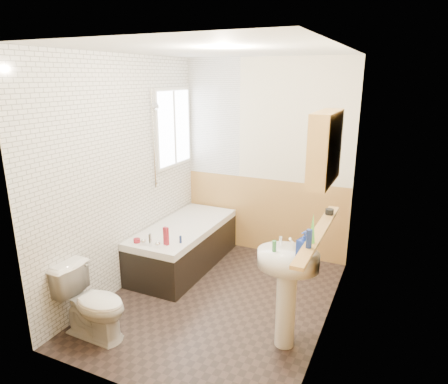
{
  "coord_description": "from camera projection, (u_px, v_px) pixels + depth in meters",
  "views": [
    {
      "loc": [
        1.62,
        -3.36,
        2.28
      ],
      "look_at": [
        0.0,
        0.15,
        1.15
      ],
      "focal_mm": 32.0,
      "sensor_mm": 36.0,
      "label": 1
    }
  ],
  "objects": [
    {
      "name": "wainscot_right",
      "position": [
        325.0,
        279.0,
        3.64
      ],
      "size": [
        0.01,
        2.8,
        1.0
      ],
      "primitive_type": "cube",
      "color": "tan",
      "rests_on": "wall_right"
    },
    {
      "name": "bathtub",
      "position": [
        184.0,
        244.0,
        4.91
      ],
      "size": [
        0.7,
        1.58,
        0.67
      ],
      "color": "black",
      "rests_on": "floor"
    },
    {
      "name": "soap_bottle",
      "position": [
        304.0,
        251.0,
        3.17
      ],
      "size": [
        0.15,
        0.24,
        0.1
      ],
      "primitive_type": "imported",
      "rotation": [
        0.0,
        0.0,
        -0.27
      ],
      "color": "#19339E",
      "rests_on": "sink"
    },
    {
      "name": "blue_gel",
      "position": [
        166.0,
        236.0,
        4.25
      ],
      "size": [
        0.06,
        0.05,
        0.2
      ],
      "primitive_type": "cube",
      "rotation": [
        0.0,
        0.0,
        -0.21
      ],
      "color": "maroon",
      "rests_on": "bathtub"
    },
    {
      "name": "sink",
      "position": [
        287.0,
        280.0,
        3.35
      ],
      "size": [
        0.52,
        0.42,
        1.0
      ],
      "rotation": [
        0.0,
        0.0,
        0.21
      ],
      "color": "white",
      "rests_on": "floor"
    },
    {
      "name": "clear_bottle",
      "position": [
        274.0,
        246.0,
        3.27
      ],
      "size": [
        0.05,
        0.05,
        0.09
      ],
      "primitive_type": "cylinder",
      "rotation": [
        0.0,
        0.0,
        0.43
      ],
      "color": "#388447",
      "rests_on": "sink"
    },
    {
      "name": "floor",
      "position": [
        218.0,
        300.0,
        4.22
      ],
      "size": [
        2.8,
        2.8,
        0.0
      ],
      "primitive_type": "plane",
      "color": "black",
      "rests_on": "ground"
    },
    {
      "name": "wall_front",
      "position": [
        125.0,
        237.0,
        2.64
      ],
      "size": [
        2.2,
        0.02,
        2.5
      ],
      "primitive_type": "cube",
      "color": "#F5EBCA",
      "rests_on": "ground"
    },
    {
      "name": "medicine_cabinet",
      "position": [
        325.0,
        148.0,
        3.28
      ],
      "size": [
        0.17,
        0.66,
        0.6
      ],
      "color": "tan",
      "rests_on": "wall_right"
    },
    {
      "name": "ceiling",
      "position": [
        217.0,
        49.0,
        3.51
      ],
      "size": [
        2.8,
        2.8,
        0.0
      ],
      "primitive_type": "plane",
      "rotation": [
        3.14,
        0.0,
        0.0
      ],
      "color": "white",
      "rests_on": "ground"
    },
    {
      "name": "foam_can",
      "position": [
        309.0,
        239.0,
        2.97
      ],
      "size": [
        0.04,
        0.04,
        0.14
      ],
      "primitive_type": "cylinder",
      "rotation": [
        0.0,
        0.0,
        -0.01
      ],
      "color": "navy",
      "rests_on": "pine_shelf"
    },
    {
      "name": "wainscot_front",
      "position": [
        134.0,
        333.0,
        2.87
      ],
      "size": [
        2.2,
        0.01,
        1.0
      ],
      "primitive_type": "cube",
      "color": "tan",
      "rests_on": "wall_front"
    },
    {
      "name": "pine_shelf",
      "position": [
        319.0,
        233.0,
        3.32
      ],
      "size": [
        0.1,
        1.43,
        0.03
      ],
      "primitive_type": "cube",
      "color": "tan",
      "rests_on": "wall_right"
    },
    {
      "name": "window",
      "position": [
        174.0,
        128.0,
        5.01
      ],
      "size": [
        0.03,
        0.79,
        0.99
      ],
      "color": "white",
      "rests_on": "wall_left"
    },
    {
      "name": "orange_bottle",
      "position": [
        181.0,
        239.0,
        4.31
      ],
      "size": [
        0.03,
        0.03,
        0.08
      ],
      "primitive_type": "cylinder",
      "rotation": [
        0.0,
        0.0,
        -0.34
      ],
      "color": "navy",
      "rests_on": "bathtub"
    },
    {
      "name": "tile_cladding_left",
      "position": [
        127.0,
        175.0,
        4.3
      ],
      "size": [
        0.01,
        2.8,
        2.5
      ],
      "primitive_type": "cube",
      "color": "white",
      "rests_on": "wall_left"
    },
    {
      "name": "wainscot_back",
      "position": [
        263.0,
        215.0,
        5.28
      ],
      "size": [
        2.2,
        0.01,
        1.0
      ],
      "primitive_type": "cube",
      "color": "tan",
      "rests_on": "wall_back"
    },
    {
      "name": "tile_return_back",
      "position": [
        213.0,
        118.0,
        5.22
      ],
      "size": [
        0.75,
        0.01,
        1.5
      ],
      "primitive_type": "cube",
      "color": "white",
      "rests_on": "wall_back"
    },
    {
      "name": "shower_riser",
      "position": [
        154.0,
        131.0,
        4.58
      ],
      "size": [
        0.1,
        0.08,
        1.14
      ],
      "color": "silver",
      "rests_on": "wall_left"
    },
    {
      "name": "green_bottle",
      "position": [
        313.0,
        228.0,
        3.05
      ],
      "size": [
        0.06,
        0.06,
        0.24
      ],
      "primitive_type": "cone",
      "rotation": [
        0.0,
        0.0,
        0.29
      ],
      "color": "#59C647",
      "rests_on": "pine_shelf"
    },
    {
      "name": "wall_back",
      "position": [
        265.0,
        159.0,
        5.09
      ],
      "size": [
        2.2,
        0.02,
        2.5
      ],
      "primitive_type": "cube",
      "color": "#F5EBCA",
      "rests_on": "ground"
    },
    {
      "name": "cream_jar",
      "position": [
        137.0,
        241.0,
        4.33
      ],
      "size": [
        0.1,
        0.1,
        0.04
      ],
      "primitive_type": "cylinder",
      "rotation": [
        0.0,
        0.0,
        -0.43
      ],
      "color": "maroon",
      "rests_on": "bathtub"
    },
    {
      "name": "wall_left",
      "position": [
        125.0,
        175.0,
        4.31
      ],
      "size": [
        0.02,
        2.8,
        2.5
      ],
      "primitive_type": "cube",
      "color": "#F5EBCA",
      "rests_on": "ground"
    },
    {
      "name": "toilet",
      "position": [
        93.0,
        303.0,
        3.56
      ],
      "size": [
        0.68,
        0.39,
        0.65
      ],
      "primitive_type": "imported",
      "rotation": [
        0.0,
        0.0,
        1.54
      ],
      "color": "white",
      "rests_on": "floor"
    },
    {
      "name": "wall_right",
      "position": [
        334.0,
        200.0,
        3.42
      ],
      "size": [
        0.02,
        2.8,
        2.5
      ],
      "primitive_type": "cube",
      "color": "#F5EBCA",
      "rests_on": "ground"
    },
    {
      "name": "black_jar",
      "position": [
        329.0,
        212.0,
        3.71
      ],
      "size": [
        0.09,
        0.09,
        0.05
      ],
      "primitive_type": "cylinder",
      "rotation": [
        0.0,
        0.0,
        -0.17
      ],
      "color": "black",
      "rests_on": "pine_shelf"
    }
  ]
}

